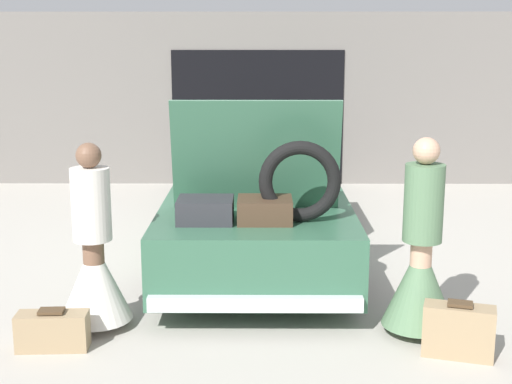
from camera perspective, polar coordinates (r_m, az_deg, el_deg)
ground_plane at (r=8.37m, az=0.05°, el=-4.36°), size 40.00×40.00×0.00m
garage_wall_back at (r=11.79m, az=0.14°, el=7.37°), size 12.00×0.14×2.80m
car at (r=8.22m, az=0.06°, el=-0.38°), size 1.88×5.15×1.84m
person_left at (r=6.09m, az=-12.83°, el=-5.60°), size 0.61×0.61×1.57m
person_right at (r=5.95m, az=13.03°, el=-5.78°), size 0.60×0.60×1.63m
suitcase_beside_left_person at (r=5.89m, az=-15.96°, el=-10.63°), size 0.56×0.23×0.33m
suitcase_beside_right_person at (r=5.74m, az=15.89°, el=-10.64°), size 0.57×0.35×0.44m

